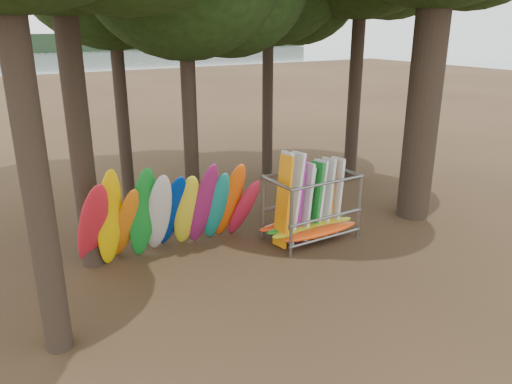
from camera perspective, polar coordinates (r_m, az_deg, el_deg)
ground at (r=15.26m, az=5.24°, el=-6.09°), size 120.00×120.00×0.00m
lake at (r=71.83m, az=-25.07°, el=12.01°), size 160.00×160.00×0.00m
kayak_row at (r=14.25m, az=-9.55°, el=-2.33°), size 5.32×2.14×3.13m
storage_rack at (r=15.42m, az=6.25°, el=-1.90°), size 3.14×1.55×2.82m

